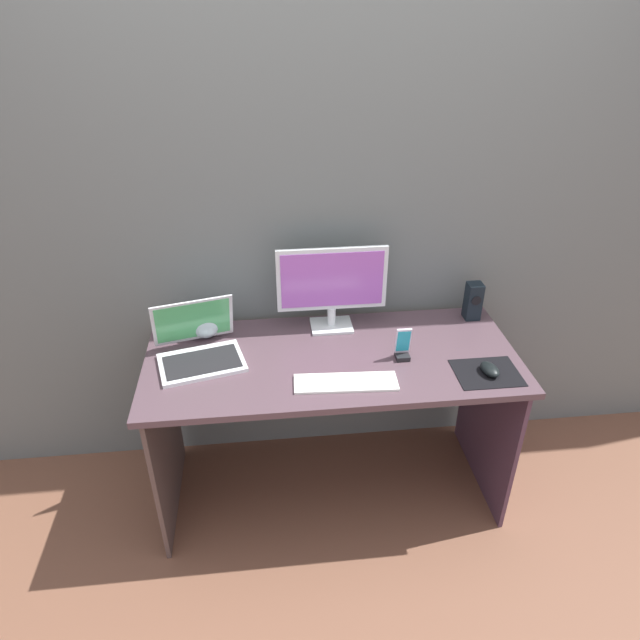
% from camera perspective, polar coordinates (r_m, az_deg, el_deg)
% --- Properties ---
extents(ground_plane, '(8.00, 8.00, 0.00)m').
position_cam_1_polar(ground_plane, '(2.80, 1.04, -16.53)').
color(ground_plane, brown).
extents(wall_back, '(6.00, 0.04, 2.50)m').
position_cam_1_polar(wall_back, '(2.41, 0.19, 11.22)').
color(wall_back, slate).
rests_on(wall_back, ground_plane).
extents(desk, '(1.51, 0.66, 0.76)m').
position_cam_1_polar(desk, '(2.39, 1.18, -6.70)').
color(desk, '#4F3C44').
rests_on(desk, ground_plane).
extents(monitor, '(0.47, 0.14, 0.38)m').
position_cam_1_polar(monitor, '(2.39, 1.21, 3.55)').
color(monitor, silver).
rests_on(monitor, desk).
extents(speaker_right, '(0.07, 0.07, 0.17)m').
position_cam_1_polar(speaker_right, '(2.61, 15.18, 1.86)').
color(speaker_right, black).
rests_on(speaker_right, desk).
extents(laptop, '(0.39, 0.35, 0.23)m').
position_cam_1_polar(laptop, '(2.32, -12.12, -2.77)').
color(laptop, silver).
rests_on(laptop, desk).
extents(fishbowl, '(0.15, 0.15, 0.15)m').
position_cam_1_polar(fishbowl, '(2.45, -11.58, -0.13)').
color(fishbowl, silver).
rests_on(fishbowl, desk).
extents(keyboard_external, '(0.40, 0.14, 0.01)m').
position_cam_1_polar(keyboard_external, '(2.15, 2.62, -6.31)').
color(keyboard_external, white).
rests_on(keyboard_external, desk).
extents(mousepad, '(0.25, 0.20, 0.00)m').
position_cam_1_polar(mousepad, '(2.30, 16.46, -5.12)').
color(mousepad, black).
rests_on(mousepad, desk).
extents(mouse, '(0.08, 0.11, 0.04)m').
position_cam_1_polar(mouse, '(2.29, 16.73, -4.77)').
color(mouse, black).
rests_on(mouse, mousepad).
extents(phone_in_dock, '(0.06, 0.05, 0.14)m').
position_cam_1_polar(phone_in_dock, '(2.29, 8.34, -2.79)').
color(phone_in_dock, black).
rests_on(phone_in_dock, desk).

